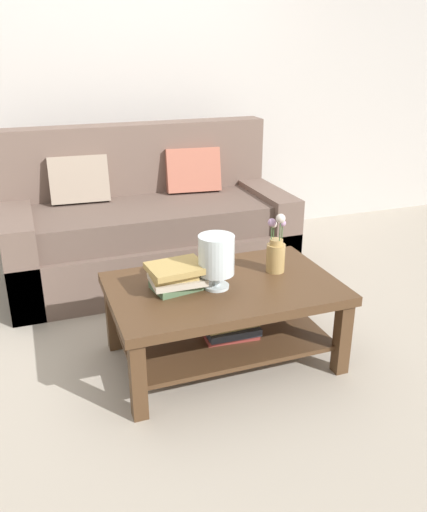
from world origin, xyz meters
The scene contains 7 objects.
ground_plane centered at (0.00, 0.00, 0.00)m, with size 10.00×10.00×0.00m, color #ADA393.
back_wall centered at (0.00, 1.65, 1.35)m, with size 6.40×0.12×2.70m, color #BCB7B2.
couch centered at (-0.03, 0.85, 0.36)m, with size 1.96×0.90×1.06m.
coffee_table centered at (0.07, -0.41, 0.32)m, with size 1.17×0.74×0.45m.
book_stack_main centered at (-0.17, -0.37, 0.52)m, with size 0.30×0.24×0.13m.
glass_hurricane_vase centered at (0.02, -0.43, 0.62)m, with size 0.18×0.18×0.28m.
flower_pitcher centered at (0.40, -0.34, 0.57)m, with size 0.10×0.11×0.33m.
Camera 1 is at (-0.82, -2.70, 1.61)m, focal length 36.99 mm.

